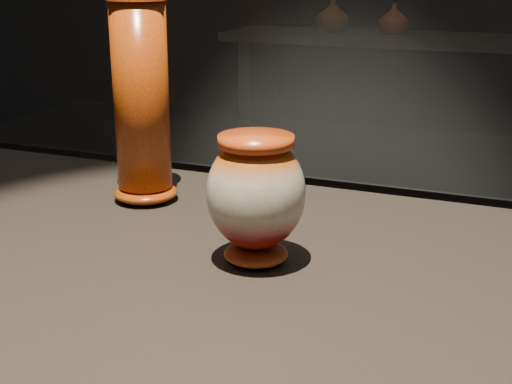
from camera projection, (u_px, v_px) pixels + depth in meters
main_vase at (256, 194)px, 0.97m from camera, size 0.15×0.15×0.18m
tall_vase at (142, 104)px, 1.20m from camera, size 0.14×0.14×0.35m
back_shelf at (392, 79)px, 4.25m from camera, size 2.00×0.60×0.90m
back_vase_left at (333, 15)px, 4.29m from camera, size 0.20×0.20×0.19m
back_vase_mid at (394, 19)px, 4.18m from camera, size 0.23×0.23×0.17m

